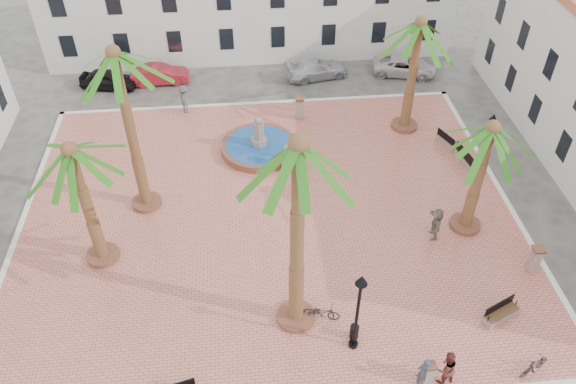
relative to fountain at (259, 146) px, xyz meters
name	(u,v)px	position (x,y,z in m)	size (l,w,h in m)	color
ground	(269,216)	(0.20, -5.66, -0.47)	(120.00, 120.00, 0.00)	#56544F
plaza	(269,215)	(0.20, -5.66, -0.40)	(26.00, 22.00, 0.15)	#D26F5E
kerb_n	(258,104)	(0.20, 5.34, -0.39)	(26.30, 0.30, 0.16)	silver
kerb_e	(504,199)	(13.20, -5.66, -0.39)	(0.30, 22.30, 0.16)	silver
kerb_w	(19,231)	(-12.80, -5.66, -0.39)	(0.30, 22.30, 0.16)	silver
fountain	(259,146)	(0.00, 0.00, 0.00)	(4.62, 4.62, 2.39)	brown
palm_nw	(117,71)	(-6.37, -4.24, 7.77)	(5.13, 5.13, 9.37)	brown
palm_sw	(74,165)	(-8.16, -7.93, 5.45)	(5.21, 5.21, 6.96)	brown
palm_s	(298,167)	(0.88, -12.48, 8.27)	(5.53, 5.53, 9.97)	brown
palm_e	(489,142)	(10.25, -7.57, 5.09)	(5.14, 5.14, 6.57)	brown
palm_ne	(419,36)	(9.38, 1.58, 5.88)	(5.37, 5.37, 7.44)	brown
bench_se	(501,314)	(9.87, -13.35, -0.06)	(1.85, 1.23, 0.94)	gray
bench_e	(466,160)	(12.05, -2.50, -0.03)	(0.91, 2.06, 1.05)	gray
bench_ne	(447,141)	(11.52, -0.56, -0.08)	(1.08, 1.69, 0.85)	gray
lamppost_s	(359,300)	(3.15, -14.10, 2.74)	(0.49, 0.49, 4.52)	black
lamppost_e	(489,133)	(12.60, -3.19, 2.31)	(0.42, 0.42, 3.90)	black
bollard_se	(429,373)	(5.76, -16.06, 0.32)	(0.47, 0.47, 1.24)	gray
bollard_n	(300,108)	(2.82, 3.21, 0.47)	(0.59, 0.59, 1.53)	gray
bollard_e	(535,259)	(12.41, -10.80, 0.46)	(0.54, 0.54, 1.51)	gray
litter_bin	(354,332)	(3.25, -13.69, 0.05)	(0.38, 0.38, 0.75)	black
cyclist_a	(424,371)	(5.55, -16.06, 0.47)	(0.58, 0.38, 1.58)	#323548
bicycle_a	(322,312)	(2.00, -12.58, 0.10)	(0.57, 1.62, 0.85)	black
cyclist_b	(446,368)	(6.42, -16.06, 0.59)	(0.88, 0.69, 1.82)	#57211E
bicycle_b	(534,366)	(10.16, -16.06, 0.14)	(0.43, 1.54, 0.92)	black
pedestrian_fountain_a	(288,158)	(1.51, -2.17, 0.61)	(0.91, 0.59, 1.86)	#95795D
pedestrian_fountain_b	(301,154)	(2.31, -1.81, 0.59)	(1.08, 0.45, 1.84)	#374159
pedestrian_north	(184,99)	(-4.61, 4.74, 0.64)	(1.25, 0.72, 1.93)	#444449
pedestrian_east	(436,223)	(8.41, -8.13, 0.59)	(1.70, 0.54, 1.83)	#696050
car_black	(109,79)	(-10.11, 8.57, 0.20)	(1.60, 3.97, 1.35)	black
car_red	(160,75)	(-6.55, 8.90, 0.20)	(1.42, 4.07, 1.34)	maroon
car_silver	(317,69)	(4.71, 8.61, 0.18)	(1.83, 4.50, 1.31)	silver
car_white	(404,66)	(11.13, 8.45, 0.16)	(2.12, 4.59, 1.28)	beige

